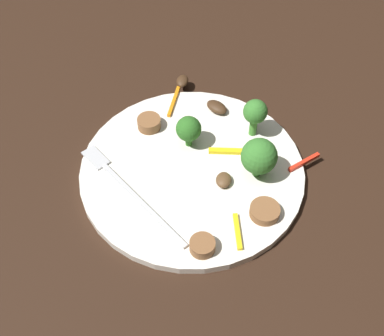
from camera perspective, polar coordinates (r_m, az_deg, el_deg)
The scene contains 16 objects.
ground_plane at distance 0.59m, azimuth -0.00°, elevation -0.63°, with size 1.40×1.40×0.00m, color black.
plate at distance 0.58m, azimuth -0.00°, elevation -0.32°, with size 0.26×0.26×0.01m, color white.
fork at distance 0.57m, azimuth -7.70°, elevation -2.18°, with size 0.18×0.04×0.00m.
broccoli_floret_0 at distance 0.56m, azimuth 7.73°, elevation 1.31°, with size 0.04×0.04×0.05m.
broccoli_floret_1 at distance 0.58m, azimuth -0.39°, elevation 4.49°, with size 0.03×0.03×0.04m.
broccoli_floret_2 at distance 0.60m, azimuth 7.28°, elevation 6.32°, with size 0.03×0.03×0.05m.
sausage_slice_0 at distance 0.51m, azimuth 1.20°, elevation -8.93°, with size 0.03×0.03×0.01m, color brown.
sausage_slice_1 at distance 0.62m, azimuth -4.96°, elevation 5.18°, with size 0.03×0.03×0.01m, color brown.
sausage_slice_2 at distance 0.54m, azimuth 8.59°, elevation -4.69°, with size 0.03×0.03×0.01m, color brown.
mushroom_0 at distance 0.68m, azimuth -1.11°, elevation 9.98°, with size 0.02×0.02×0.01m, color #422B19.
mushroom_1 at distance 0.64m, azimuth 2.87°, elevation 7.01°, with size 0.03×0.02×0.01m, color #422B19.
mushroom_2 at distance 0.56m, azimuth 3.66°, elevation -1.38°, with size 0.02×0.02×0.01m, color brown.
pepper_strip_0 at distance 0.65m, azimuth -2.11°, elevation 7.68°, with size 0.06×0.00×0.00m, color orange.
pepper_strip_1 at distance 0.53m, azimuth 5.25°, elevation -7.29°, with size 0.04×0.01×0.00m, color yellow.
pepper_strip_2 at distance 0.60m, azimuth 12.77°, elevation 0.66°, with size 0.04×0.00×0.00m, color red.
pepper_strip_3 at distance 0.60m, azimuth 4.61°, elevation 1.93°, with size 0.06×0.01×0.00m, color yellow.
Camera 1 is at (-0.23, 0.28, 0.46)m, focal length 46.33 mm.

